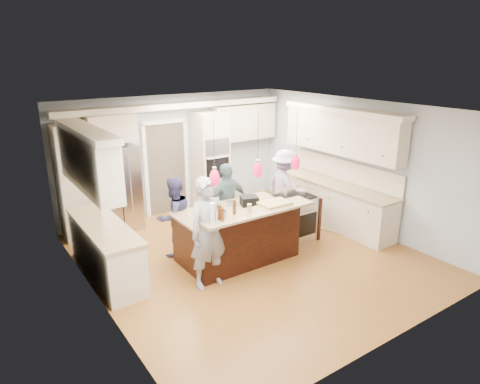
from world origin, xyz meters
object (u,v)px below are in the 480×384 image
object	(u,v)px
kitchen_island	(237,234)
refrigerator	(116,188)
island_range	(294,217)
person_bar_end	(209,233)
person_far_left	(174,217)

from	to	relation	value
kitchen_island	refrigerator	bearing A→B (deg)	116.88
kitchen_island	island_range	xyz separation A→B (m)	(1.41, 0.08, -0.03)
person_bar_end	person_far_left	size ratio (longest dim) A/B	1.22
kitchen_island	person_far_left	world-z (taller)	person_far_left
island_range	person_bar_end	bearing A→B (deg)	-165.43
person_bar_end	refrigerator	bearing A→B (deg)	96.42
kitchen_island	person_bar_end	xyz separation A→B (m)	(-0.89, -0.52, 0.42)
refrigerator	island_range	xyz separation A→B (m)	(2.71, -2.49, -0.44)
refrigerator	island_range	bearing A→B (deg)	-42.59
person_far_left	island_range	bearing A→B (deg)	151.08
refrigerator	person_far_left	bearing A→B (deg)	-75.89
refrigerator	island_range	world-z (taller)	refrigerator
refrigerator	kitchen_island	xyz separation A→B (m)	(1.30, -2.57, -0.41)
kitchen_island	person_bar_end	bearing A→B (deg)	-149.69
refrigerator	person_far_left	world-z (taller)	refrigerator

